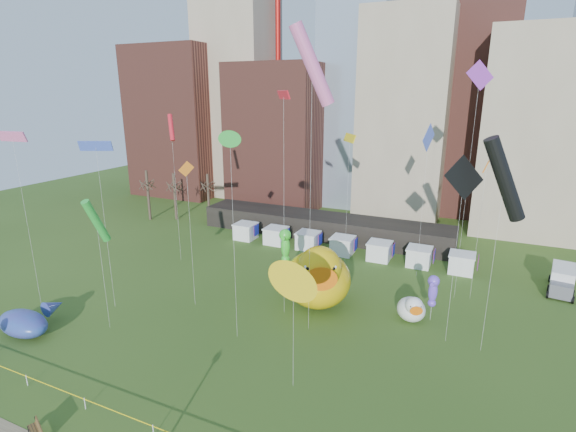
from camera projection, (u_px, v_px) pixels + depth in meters
The scene contains 27 objects.
skyline at pixel (398, 90), 74.05m from camera, with size 101.00×23.00×68.00m.
pavilion at pixel (323, 226), 65.36m from camera, with size 38.00×6.00×3.20m, color black.
vendor_tents at pixel (343, 246), 58.25m from camera, with size 33.24×2.80×2.40m.
bare_trees at pixel (176, 196), 73.88m from camera, with size 8.44×6.44×8.50m.
caution_tape at pixel (153, 428), 27.31m from camera, with size 50.00×0.06×0.90m.
big_duck at pixel (318, 276), 43.38m from camera, with size 9.42×10.24×7.14m.
small_duck at pixel (412, 309), 41.08m from camera, with size 3.62×4.02×2.81m.
seahorse_green at pixel (285, 243), 47.85m from camera, with size 1.56×1.83×6.63m.
seahorse_purple at pixel (433, 289), 40.68m from camera, with size 1.15×1.42×4.63m.
whale_inflatable at pixel (25, 322), 39.00m from camera, with size 5.84×7.29×2.49m.
park_bench at pixel (37, 431), 27.28m from camera, with size 1.96×1.33×0.96m.
box_truck at pixel (562, 279), 47.42m from camera, with size 3.06×6.26×2.55m.
kite_0 at pixel (171, 128), 51.68m from camera, with size 1.70×1.71×18.58m.
kite_1 at pixel (12, 138), 36.84m from camera, with size 2.97×0.76×17.90m.
kite_2 at pixel (464, 179), 34.10m from camera, with size 2.86×2.38×16.43m.
kite_3 at pixel (96, 221), 37.37m from camera, with size 0.73×2.48×12.46m.
kite_4 at pixel (293, 281), 29.91m from camera, with size 2.92×1.13×10.00m.
kite_5 at pixel (428, 140), 47.10m from camera, with size 0.86×2.98×17.84m.
kite_6 at pixel (187, 176), 40.97m from camera, with size 1.08×1.08×14.86m.
kite_7 at pixel (479, 82), 39.98m from camera, with size 2.39×1.40×23.94m.
kite_8 at pixel (284, 98), 37.30m from camera, with size 1.98×1.96×21.23m.
kite_9 at pixel (312, 65), 33.71m from camera, with size 3.71×3.02×26.29m.
kite_10 at pixel (504, 180), 32.62m from camera, with size 4.01×2.70×18.06m.
kite_11 at pixel (230, 141), 34.02m from camera, with size 1.35×0.29×18.20m.
kite_12 at pixel (350, 139), 51.27m from camera, with size 2.29×2.87×16.32m.
kite_13 at pixel (96, 147), 39.75m from camera, with size 2.98×1.65×16.78m.
kite_14 at pixel (487, 166), 42.09m from camera, with size 0.69×3.53×14.78m.
Camera 1 is at (17.14, -16.96, 21.09)m, focal length 27.00 mm.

